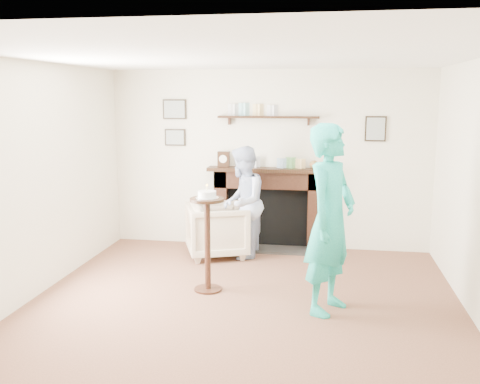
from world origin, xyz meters
name	(u,v)px	position (x,y,z in m)	size (l,w,h in m)	color
ground	(240,314)	(0.00, 0.00, 0.00)	(5.00, 5.00, 0.00)	brown
room_shell	(250,145)	(0.00, 0.69, 1.62)	(4.54, 5.02, 2.52)	beige
armchair	(218,255)	(-0.62, 1.90, 0.00)	(0.76, 0.79, 0.71)	#C7B894
man	(243,257)	(-0.27, 1.90, 0.00)	(0.72, 0.56, 1.49)	#A9B9D4
woman	(327,310)	(0.86, 0.24, 0.00)	(0.69, 0.45, 1.88)	#20A7B6
pedestal_table	(207,226)	(-0.46, 0.59, 0.74)	(0.37, 0.37, 1.20)	black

